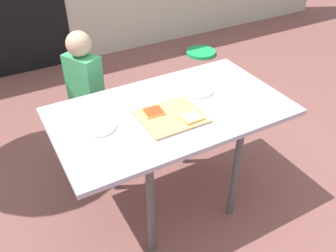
{
  "coord_description": "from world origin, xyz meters",
  "views": [
    {
      "loc": [
        -0.87,
        -1.53,
        1.94
      ],
      "look_at": [
        -0.02,
        0.0,
        0.66
      ],
      "focal_mm": 38.18,
      "sensor_mm": 36.0,
      "label": 1
    }
  ],
  "objects_px": {
    "dining_table": "(171,119)",
    "garden_hose_coil": "(201,52)",
    "child_left": "(87,95)",
    "cutting_board": "(171,117)",
    "plate_white_right": "(198,91)",
    "pizza_slice_near_right": "(191,117)",
    "pizza_slice_far_left": "(154,112)",
    "plate_white_left": "(99,127)"
  },
  "relations": [
    {
      "from": "plate_white_right",
      "to": "garden_hose_coil",
      "type": "height_order",
      "value": "plate_white_right"
    },
    {
      "from": "pizza_slice_near_right",
      "to": "child_left",
      "type": "relative_size",
      "value": 0.11
    },
    {
      "from": "dining_table",
      "to": "garden_hose_coil",
      "type": "distance_m",
      "value": 2.58
    },
    {
      "from": "cutting_board",
      "to": "child_left",
      "type": "relative_size",
      "value": 0.32
    },
    {
      "from": "garden_hose_coil",
      "to": "pizza_slice_far_left",
      "type": "bearing_deg",
      "value": -130.27
    },
    {
      "from": "cutting_board",
      "to": "child_left",
      "type": "bearing_deg",
      "value": 110.93
    },
    {
      "from": "cutting_board",
      "to": "plate_white_right",
      "type": "height_order",
      "value": "cutting_board"
    },
    {
      "from": "pizza_slice_near_right",
      "to": "pizza_slice_far_left",
      "type": "distance_m",
      "value": 0.22
    },
    {
      "from": "plate_white_left",
      "to": "garden_hose_coil",
      "type": "relative_size",
      "value": 0.49
    },
    {
      "from": "pizza_slice_far_left",
      "to": "plate_white_right",
      "type": "height_order",
      "value": "pizza_slice_far_left"
    },
    {
      "from": "dining_table",
      "to": "child_left",
      "type": "height_order",
      "value": "child_left"
    },
    {
      "from": "cutting_board",
      "to": "pizza_slice_near_right",
      "type": "distance_m",
      "value": 0.12
    },
    {
      "from": "child_left",
      "to": "pizza_slice_far_left",
      "type": "bearing_deg",
      "value": -72.5
    },
    {
      "from": "child_left",
      "to": "pizza_slice_near_right",
      "type": "bearing_deg",
      "value": -65.54
    },
    {
      "from": "plate_white_left",
      "to": "child_left",
      "type": "height_order",
      "value": "child_left"
    },
    {
      "from": "cutting_board",
      "to": "pizza_slice_far_left",
      "type": "height_order",
      "value": "pizza_slice_far_left"
    },
    {
      "from": "cutting_board",
      "to": "plate_white_left",
      "type": "relative_size",
      "value": 1.93
    },
    {
      "from": "pizza_slice_far_left",
      "to": "cutting_board",
      "type": "bearing_deg",
      "value": -46.43
    },
    {
      "from": "pizza_slice_near_right",
      "to": "child_left",
      "type": "height_order",
      "value": "child_left"
    },
    {
      "from": "dining_table",
      "to": "pizza_slice_far_left",
      "type": "height_order",
      "value": "pizza_slice_far_left"
    },
    {
      "from": "cutting_board",
      "to": "plate_white_right",
      "type": "bearing_deg",
      "value": 30.0
    },
    {
      "from": "pizza_slice_near_right",
      "to": "plate_white_left",
      "type": "distance_m",
      "value": 0.51
    },
    {
      "from": "pizza_slice_near_right",
      "to": "plate_white_left",
      "type": "height_order",
      "value": "pizza_slice_near_right"
    },
    {
      "from": "cutting_board",
      "to": "child_left",
      "type": "height_order",
      "value": "child_left"
    },
    {
      "from": "pizza_slice_far_left",
      "to": "plate_white_left",
      "type": "distance_m",
      "value": 0.32
    },
    {
      "from": "plate_white_left",
      "to": "plate_white_right",
      "type": "distance_m",
      "value": 0.69
    },
    {
      "from": "dining_table",
      "to": "plate_white_left",
      "type": "xyz_separation_m",
      "value": [
        -0.44,
        0.03,
        0.08
      ]
    },
    {
      "from": "child_left",
      "to": "garden_hose_coil",
      "type": "distance_m",
      "value": 2.36
    },
    {
      "from": "dining_table",
      "to": "plate_white_left",
      "type": "height_order",
      "value": "plate_white_left"
    },
    {
      "from": "cutting_board",
      "to": "plate_white_right",
      "type": "xyz_separation_m",
      "value": [
        0.29,
        0.17,
        -0.0
      ]
    },
    {
      "from": "dining_table",
      "to": "pizza_slice_far_left",
      "type": "bearing_deg",
      "value": -179.13
    },
    {
      "from": "child_left",
      "to": "cutting_board",
      "type": "bearing_deg",
      "value": -69.07
    },
    {
      "from": "dining_table",
      "to": "plate_white_right",
      "type": "bearing_deg",
      "value": 19.96
    },
    {
      "from": "pizza_slice_near_right",
      "to": "pizza_slice_far_left",
      "type": "xyz_separation_m",
      "value": [
        -0.16,
        0.15,
        0.0
      ]
    },
    {
      "from": "dining_table",
      "to": "child_left",
      "type": "relative_size",
      "value": 1.28
    },
    {
      "from": "plate_white_right",
      "to": "garden_hose_coil",
      "type": "distance_m",
      "value": 2.39
    },
    {
      "from": "dining_table",
      "to": "garden_hose_coil",
      "type": "bearing_deg",
      "value": 51.74
    },
    {
      "from": "pizza_slice_far_left",
      "to": "dining_table",
      "type": "bearing_deg",
      "value": 0.87
    },
    {
      "from": "cutting_board",
      "to": "child_left",
      "type": "distance_m",
      "value": 0.8
    },
    {
      "from": "plate_white_left",
      "to": "dining_table",
      "type": "bearing_deg",
      "value": -3.53
    },
    {
      "from": "plate_white_right",
      "to": "garden_hose_coil",
      "type": "xyz_separation_m",
      "value": [
        1.29,
        1.87,
        -0.76
      ]
    },
    {
      "from": "dining_table",
      "to": "garden_hose_coil",
      "type": "height_order",
      "value": "dining_table"
    }
  ]
}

